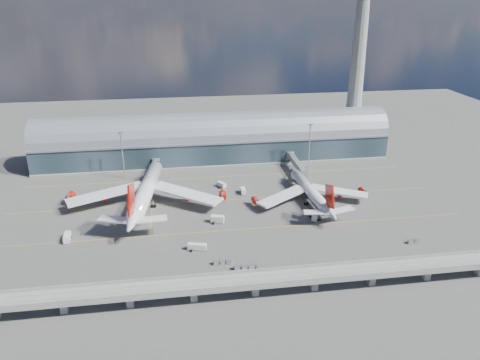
{
  "coord_description": "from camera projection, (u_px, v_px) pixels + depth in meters",
  "views": [
    {
      "loc": [
        -23.87,
        -180.26,
        93.09
      ],
      "look_at": [
        4.8,
        10.0,
        14.0
      ],
      "focal_mm": 35.0,
      "sensor_mm": 36.0,
      "label": 1
    }
  ],
  "objects": [
    {
      "name": "service_truck_0",
      "position": [
        67.0,
        237.0,
        185.56
      ],
      "size": [
        2.6,
        6.8,
        2.78
      ],
      "rotation": [
        0.0,
        0.0,
        0.04
      ],
      "color": "silver",
      "rests_on": "ground"
    },
    {
      "name": "service_truck_4",
      "position": [
        243.0,
        191.0,
        228.14
      ],
      "size": [
        2.5,
        4.88,
        2.81
      ],
      "rotation": [
        0.0,
        0.0,
        0.02
      ],
      "color": "silver",
      "rests_on": "ground"
    },
    {
      "name": "floodlight_mast_right",
      "position": [
        309.0,
        145.0,
        255.56
      ],
      "size": [
        3.0,
        0.7,
        25.7
      ],
      "color": "gray",
      "rests_on": "ground"
    },
    {
      "name": "guideway",
      "position": [
        255.0,
        281.0,
        151.23
      ],
      "size": [
        220.0,
        8.5,
        7.2
      ],
      "color": "gray",
      "rests_on": "ground"
    },
    {
      "name": "floodlight_mast_left",
      "position": [
        122.0,
        154.0,
        241.78
      ],
      "size": [
        3.0,
        0.7,
        25.7
      ],
      "color": "gray",
      "rests_on": "ground"
    },
    {
      "name": "cargo_train_2",
      "position": [
        413.0,
        241.0,
        183.94
      ],
      "size": [
        4.56,
        1.47,
        1.55
      ],
      "rotation": [
        0.0,
        0.0,
        1.57
      ],
      "color": "gray",
      "rests_on": "ground"
    },
    {
      "name": "service_truck_2",
      "position": [
        197.0,
        247.0,
        179.02
      ],
      "size": [
        7.41,
        3.73,
        2.58
      ],
      "rotation": [
        0.0,
        0.0,
        1.32
      ],
      "color": "silver",
      "rests_on": "ground"
    },
    {
      "name": "jet_bridge_right",
      "position": [
        296.0,
        163.0,
        254.16
      ],
      "size": [
        4.4,
        32.0,
        7.25
      ],
      "color": "gray",
      "rests_on": "ground"
    },
    {
      "name": "service_truck_3",
      "position": [
        315.0,
        216.0,
        202.85
      ],
      "size": [
        4.45,
        6.38,
        2.88
      ],
      "rotation": [
        0.0,
        0.0,
        -0.41
      ],
      "color": "silver",
      "rests_on": "ground"
    },
    {
      "name": "cargo_train_1",
      "position": [
        248.0,
        267.0,
        166.77
      ],
      "size": [
        10.23,
        2.47,
        1.69
      ],
      "rotation": [
        0.0,
        0.0,
        1.66
      ],
      "color": "gray",
      "rests_on": "ground"
    },
    {
      "name": "airliner_left",
      "position": [
        145.0,
        192.0,
        213.48
      ],
      "size": [
        73.89,
        77.73,
        23.69
      ],
      "rotation": [
        0.0,
        0.0,
        -0.13
      ],
      "color": "white",
      "rests_on": "ground"
    },
    {
      "name": "terminal",
      "position": [
        214.0,
        141.0,
        270.56
      ],
      "size": [
        200.0,
        30.0,
        28.0
      ],
      "color": "#213038",
      "rests_on": "ground"
    },
    {
      "name": "taxi_lines",
      "position": [
        226.0,
        198.0,
        223.76
      ],
      "size": [
        200.0,
        80.12,
        0.01
      ],
      "color": "gold",
      "rests_on": "ground"
    },
    {
      "name": "service_truck_5",
      "position": [
        222.0,
        185.0,
        235.52
      ],
      "size": [
        4.47,
        5.55,
        2.55
      ],
      "rotation": [
        0.0,
        0.0,
        0.55
      ],
      "color": "silver",
      "rests_on": "ground"
    },
    {
      "name": "jet_bridge_left",
      "position": [
        155.0,
        169.0,
        245.52
      ],
      "size": [
        4.4,
        28.0,
        7.25
      ],
      "color": "gray",
      "rests_on": "ground"
    },
    {
      "name": "cargo_train_0",
      "position": [
        222.0,
        262.0,
        169.82
      ],
      "size": [
        6.85,
        1.98,
        1.51
      ],
      "rotation": [
        0.0,
        0.0,
        1.65
      ],
      "color": "gray",
      "rests_on": "ground"
    },
    {
      "name": "control_tower",
      "position": [
        358.0,
        65.0,
        271.54
      ],
      "size": [
        19.0,
        19.0,
        103.0
      ],
      "color": "gray",
      "rests_on": "ground"
    },
    {
      "name": "airliner_right",
      "position": [
        311.0,
        193.0,
        217.5
      ],
      "size": [
        56.17,
        58.71,
        18.62
      ],
      "rotation": [
        0.0,
        0.0,
        0.06
      ],
      "color": "white",
      "rests_on": "ground"
    },
    {
      "name": "service_truck_1",
      "position": [
        217.0,
        219.0,
        199.71
      ],
      "size": [
        6.1,
        4.15,
        3.24
      ],
      "rotation": [
        0.0,
        0.0,
        1.26
      ],
      "color": "silver",
      "rests_on": "ground"
    },
    {
      "name": "ground",
      "position": [
        233.0,
        219.0,
        203.55
      ],
      "size": [
        500.0,
        500.0,
        0.0
      ],
      "primitive_type": "plane",
      "color": "#474744",
      "rests_on": "ground"
    }
  ]
}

